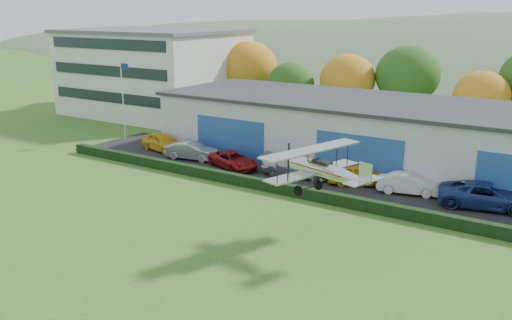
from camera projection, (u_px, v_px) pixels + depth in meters
The scene contains 16 objects.
ground at pixel (86, 277), 26.99m from camera, with size 300.00×300.00×0.00m, color #37631F.
apron at pixel (328, 179), 42.39m from camera, with size 48.00×9.00×0.05m, color black.
hedge at pixel (298, 192), 38.41m from camera, with size 46.00×0.60×0.80m, color black.
hangar at pixel (386, 133), 46.29m from camera, with size 40.60×12.60×5.30m.
office_block at pixel (154, 72), 68.62m from camera, with size 20.60×15.60×10.40m.
flagpole at pixel (123, 93), 53.96m from camera, with size 1.05×0.10×8.00m.
tree_belt at pixel (392, 79), 57.91m from camera, with size 75.70×13.22×10.12m.
distant_hills at pixel (497, 110), 145.97m from camera, with size 430.00×196.00×56.00m.
car_0 at pixel (163, 142), 50.73m from camera, with size 1.95×4.85×1.65m, color gold.
car_1 at pixel (192, 151), 47.85m from camera, with size 1.65×4.72×1.55m, color silver.
car_2 at pixel (233, 160), 45.22m from camera, with size 2.25×4.88×1.36m, color maroon.
car_3 at pixel (296, 166), 43.06m from camera, with size 2.27×5.58×1.62m, color silver.
car_4 at pixel (359, 175), 40.90m from camera, with size 1.84×4.57×1.56m, color gold.
car_5 at pixel (409, 184), 38.90m from camera, with size 1.54×4.41×1.45m, color silver.
car_6 at pixel (486, 195), 36.11m from camera, with size 2.78×6.03×1.68m, color navy.
biplane at pixel (323, 168), 29.86m from camera, with size 6.12×6.93×2.59m.
Camera 1 is at (20.39, -15.98, 12.69)m, focal length 38.47 mm.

